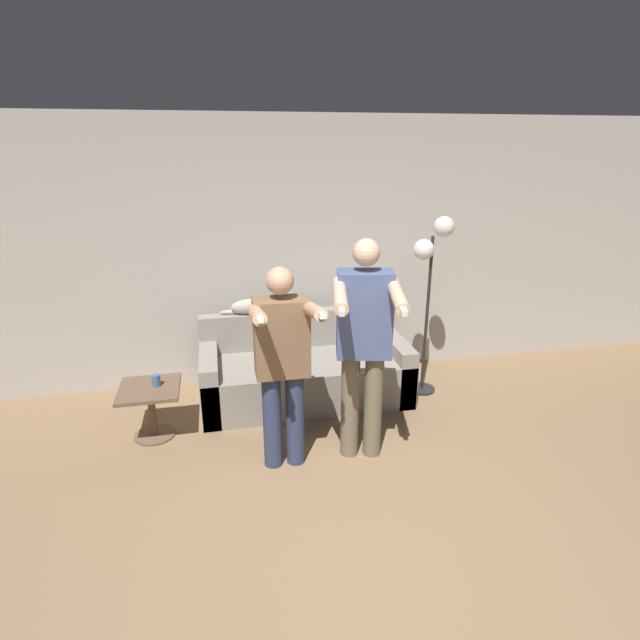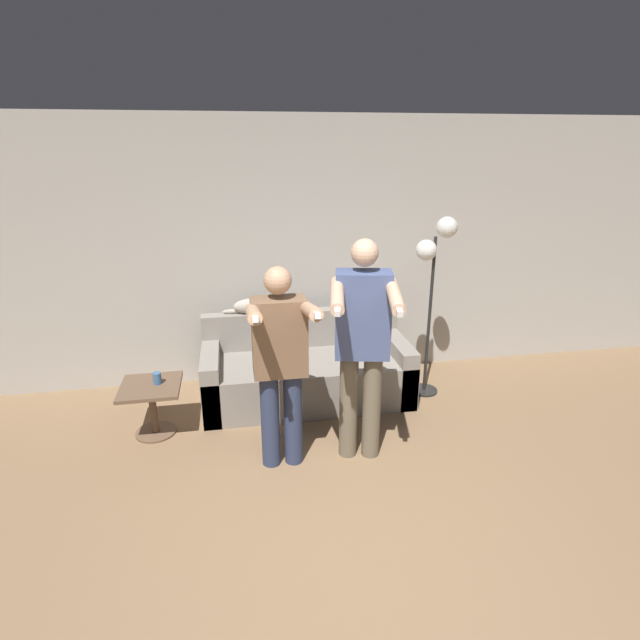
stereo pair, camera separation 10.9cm
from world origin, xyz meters
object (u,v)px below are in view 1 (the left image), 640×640
object	(u,v)px
cat	(251,306)
cup	(156,380)
couch	(305,372)
person_left	(282,359)
person_right	(364,339)
floor_lamp	(432,259)
side_table	(151,401)

from	to	relation	value
cat	cup	world-z (taller)	cat
couch	person_left	distance (m)	1.24
person_right	floor_lamp	world-z (taller)	same
person_right	side_table	distance (m)	1.86
cup	couch	bearing A→B (deg)	16.40
person_left	floor_lamp	xyz separation A→B (m)	(1.52, 0.93, 0.45)
couch	cup	world-z (taller)	couch
person_right	cat	xyz separation A→B (m)	(-0.72, 1.33, -0.12)
person_left	cat	distance (m)	1.34
couch	floor_lamp	bearing A→B (deg)	-4.27
couch	person_left	size ratio (longest dim) A/B	1.24
couch	floor_lamp	size ratio (longest dim) A/B	1.12
couch	cup	distance (m)	1.38
floor_lamp	cup	size ratio (longest dim) A/B	17.39
couch	cup	size ratio (longest dim) A/B	19.50
cat	cup	distance (m)	1.15
couch	cat	distance (m)	0.82
couch	floor_lamp	distance (m)	1.59
floor_lamp	cup	xyz separation A→B (m)	(-2.48, -0.30, -0.83)
couch	cat	size ratio (longest dim) A/B	3.94
floor_lamp	side_table	size ratio (longest dim) A/B	3.55
floor_lamp	cat	bearing A→B (deg)	166.37
cat	cup	bearing A→B (deg)	-140.70
person_left	floor_lamp	size ratio (longest dim) A/B	0.90
couch	cat	world-z (taller)	cat
cat	floor_lamp	distance (m)	1.75
couch	person_right	distance (m)	1.28
person_right	cup	world-z (taller)	person_right
person_right	floor_lamp	distance (m)	1.35
couch	side_table	world-z (taller)	couch
cat	couch	bearing A→B (deg)	-34.01
floor_lamp	side_table	distance (m)	2.75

